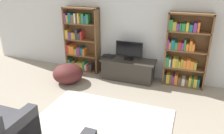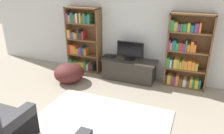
{
  "view_description": "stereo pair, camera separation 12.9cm",
  "coord_description": "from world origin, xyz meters",
  "px_view_note": "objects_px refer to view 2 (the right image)",
  "views": [
    {
      "loc": [
        1.55,
        -1.14,
        2.49
      ],
      "look_at": [
        0.04,
        2.93,
        0.7
      ],
      "focal_mm": 35.0,
      "sensor_mm": 36.0,
      "label": 1
    },
    {
      "loc": [
        1.67,
        -1.1,
        2.49
      ],
      "look_at": [
        0.04,
        2.93,
        0.7
      ],
      "focal_mm": 35.0,
      "sensor_mm": 36.0,
      "label": 2
    }
  ],
  "objects_px": {
    "television": "(130,50)",
    "laptop": "(109,56)",
    "bookshelf_right": "(186,54)",
    "tv_stand": "(129,70)",
    "bookshelf_left": "(82,41)",
    "beanbag_ottoman": "(69,73)"
  },
  "relations": [
    {
      "from": "bookshelf_right",
      "to": "television",
      "type": "relative_size",
      "value": 2.57
    },
    {
      "from": "bookshelf_right",
      "to": "laptop",
      "type": "distance_m",
      "value": 1.92
    },
    {
      "from": "television",
      "to": "laptop",
      "type": "xyz_separation_m",
      "value": [
        -0.57,
        -0.01,
        -0.23
      ]
    },
    {
      "from": "laptop",
      "to": "television",
      "type": "bearing_deg",
      "value": 1.11
    },
    {
      "from": "television",
      "to": "beanbag_ottoman",
      "type": "relative_size",
      "value": 0.91
    },
    {
      "from": "bookshelf_left",
      "to": "bookshelf_right",
      "type": "xyz_separation_m",
      "value": [
        2.76,
        -0.0,
        -0.04
      ]
    },
    {
      "from": "bookshelf_right",
      "to": "bookshelf_left",
      "type": "bearing_deg",
      "value": 179.99
    },
    {
      "from": "bookshelf_left",
      "to": "laptop",
      "type": "xyz_separation_m",
      "value": [
        0.86,
        -0.13,
        -0.31
      ]
    },
    {
      "from": "bookshelf_right",
      "to": "laptop",
      "type": "height_order",
      "value": "bookshelf_right"
    },
    {
      "from": "tv_stand",
      "to": "television",
      "type": "relative_size",
      "value": 2.02
    },
    {
      "from": "laptop",
      "to": "beanbag_ottoman",
      "type": "relative_size",
      "value": 0.44
    },
    {
      "from": "bookshelf_left",
      "to": "laptop",
      "type": "distance_m",
      "value": 0.92
    },
    {
      "from": "tv_stand",
      "to": "bookshelf_right",
      "type": "bearing_deg",
      "value": 6.68
    },
    {
      "from": "bookshelf_right",
      "to": "tv_stand",
      "type": "height_order",
      "value": "bookshelf_right"
    },
    {
      "from": "bookshelf_right",
      "to": "laptop",
      "type": "xyz_separation_m",
      "value": [
        -1.9,
        -0.12,
        -0.27
      ]
    },
    {
      "from": "bookshelf_right",
      "to": "television",
      "type": "height_order",
      "value": "bookshelf_right"
    },
    {
      "from": "bookshelf_right",
      "to": "beanbag_ottoman",
      "type": "distance_m",
      "value": 2.89
    },
    {
      "from": "bookshelf_left",
      "to": "tv_stand",
      "type": "distance_m",
      "value": 1.55
    },
    {
      "from": "television",
      "to": "laptop",
      "type": "height_order",
      "value": "television"
    },
    {
      "from": "bookshelf_left",
      "to": "beanbag_ottoman",
      "type": "distance_m",
      "value": 1.06
    },
    {
      "from": "tv_stand",
      "to": "beanbag_ottoman",
      "type": "distance_m",
      "value": 1.54
    },
    {
      "from": "television",
      "to": "laptop",
      "type": "relative_size",
      "value": 2.05
    }
  ]
}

